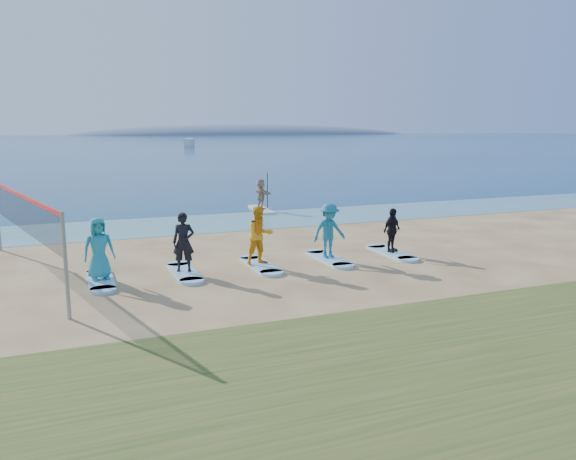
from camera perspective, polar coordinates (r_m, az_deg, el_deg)
name	(u,v)px	position (r m, az deg, el deg)	size (l,w,h in m)	color
ground	(291,281)	(16.17, 0.35, -5.20)	(600.00, 600.00, 0.00)	tan
shallow_water	(206,223)	(25.98, -8.34, 0.69)	(600.00, 600.00, 0.00)	teal
ocean	(85,142)	(174.59, -19.90, 8.40)	(600.00, 600.00, 0.00)	navy
island_ridge	(250,134)	(330.24, -3.88, 9.66)	(220.00, 56.00, 18.00)	slate
volleyball_net	(22,213)	(17.90, -25.38, 1.55)	(2.30, 8.81, 2.50)	gray
paddleboard	(261,210)	(29.64, -2.73, 2.09)	(0.70, 3.00, 0.12)	silver
paddleboarder	(261,194)	(29.53, -2.75, 3.70)	(1.44, 0.46, 1.55)	tan
boat_offshore_b	(189,147)	(128.92, -9.98, 8.35)	(1.86, 5.75, 1.82)	silver
surfboard_0	(101,280)	(16.94, -18.49, -4.87)	(0.70, 2.20, 0.09)	#97CDEA
student_0	(99,248)	(16.72, -18.67, -1.79)	(0.86, 0.56, 1.77)	teal
surfboard_1	(185,272)	(17.21, -10.46, -4.25)	(0.70, 2.20, 0.09)	#97CDEA
student_1	(184,242)	(17.00, -10.57, -1.21)	(0.65, 0.42, 1.78)	black
surfboard_2	(260,265)	(17.80, -2.85, -3.59)	(0.70, 2.20, 0.09)	#97CDEA
student_2	(260,235)	(17.59, -2.87, -0.55)	(0.89, 0.70, 1.84)	orange
surfboard_3	(329,259)	(18.69, 4.16, -2.93)	(0.70, 2.20, 0.09)	#97CDEA
student_3	(329,231)	(18.49, 4.20, -0.07)	(1.17, 0.67, 1.81)	teal
surfboard_4	(391,253)	(19.83, 10.43, -2.30)	(0.70, 2.20, 0.09)	#97CDEA
student_4	(392,230)	(19.67, 10.51, -0.01)	(0.89, 0.37, 1.52)	black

